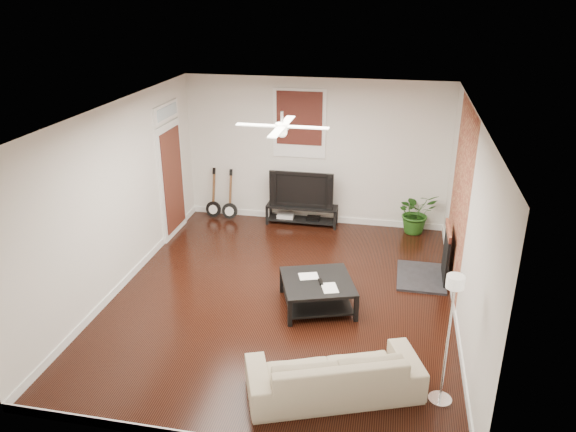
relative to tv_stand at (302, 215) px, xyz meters
name	(u,v)px	position (x,y,z in m)	size (l,w,h in m)	color
room	(282,210)	(0.20, -2.78, 1.21)	(5.01, 6.01, 2.81)	black
brick_accent	(460,198)	(2.69, -1.78, 1.21)	(0.02, 2.20, 2.80)	brown
fireplace	(433,253)	(2.40, -1.78, 0.27)	(0.80, 1.10, 0.92)	black
window_back	(299,124)	(-0.10, 0.19, 1.76)	(1.00, 0.06, 1.30)	#330E0E
door_left	(171,170)	(-2.26, -0.88, 1.06)	(0.08, 1.00, 2.50)	white
tv_stand	(302,215)	(0.00, 0.00, 0.00)	(1.37, 0.37, 0.38)	black
tv	(302,188)	(0.00, 0.02, 0.55)	(1.23, 0.16, 0.71)	black
coffee_table	(317,293)	(0.75, -2.93, 0.01)	(0.99, 0.99, 0.41)	black
sofa	(334,372)	(1.21, -4.74, 0.09)	(1.96, 0.77, 0.57)	#C2AB92
floor_lamp	(448,341)	(2.40, -4.64, 0.61)	(0.26, 0.26, 1.60)	silver
potted_plant	(416,212)	(2.17, 0.04, 0.21)	(0.72, 0.63, 0.80)	#225117
guitar_left	(213,194)	(-1.80, -0.03, 0.31)	(0.31, 0.22, 1.01)	black
guitar_right	(229,196)	(-1.45, -0.06, 0.31)	(0.31, 0.22, 1.01)	black
ceiling_fan	(282,126)	(0.20, -2.78, 2.41)	(1.24, 1.24, 0.32)	white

